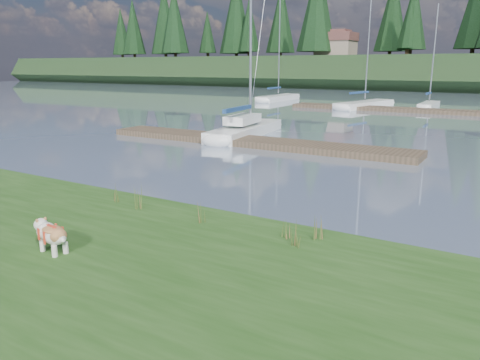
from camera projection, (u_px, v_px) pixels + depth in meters
The scene contains 22 objects.
ground at pixel (421, 112), 38.20m from camera, with size 200.00×200.00×0.00m, color #7A8AA3.
bank at pixel (22, 274), 8.24m from camera, with size 60.00×9.00×0.35m, color #2C511D.
ridge at pixel (476, 73), 73.33m from camera, with size 200.00×20.00×5.00m, color #1C3117.
bulldog at pixel (52, 234), 8.69m from camera, with size 0.97×0.48×0.57m.
sailboat_main at pixel (250, 127), 25.93m from camera, with size 2.59×8.21×11.70m.
dock_near at pixel (250, 141), 22.72m from camera, with size 16.00×2.00×0.30m, color #4C3D2C.
dock_far at pixel (447, 112), 37.16m from camera, with size 26.00×2.20×0.30m, color #4C3D2C.
sailboat_bg_0 at pixel (281, 97), 51.43m from camera, with size 1.77×8.50×12.24m.
sailboat_bg_1 at pixel (369, 104), 42.94m from camera, with size 3.64×9.11×13.23m.
sailboat_bg_2 at pixel (430, 105), 41.57m from camera, with size 1.24×5.78×8.91m.
weed_0 at pixel (138, 197), 11.34m from camera, with size 0.17×0.14×0.68m.
weed_1 at pixel (200, 213), 10.36m from camera, with size 0.17×0.14×0.53m.
weed_2 at pixel (297, 236), 8.96m from camera, with size 0.17×0.14×0.54m.
weed_3 at pixel (114, 194), 11.92m from camera, with size 0.17×0.14×0.49m.
weed_4 at pixel (285, 228), 9.44m from camera, with size 0.17×0.14×0.51m.
weed_5 at pixel (317, 228), 9.35m from camera, with size 0.17×0.14×0.54m.
mud_lip at pixel (179, 214), 11.92m from camera, with size 60.00×0.50×0.14m, color #33281C.
conifer_0 at pixel (174, 19), 93.55m from camera, with size 5.72×5.72×14.15m.
conifer_1 at pixel (249, 25), 89.67m from camera, with size 4.40×4.40×11.30m.
conifer_2 at pixel (317, 6), 79.10m from camera, with size 6.60×6.60×16.05m.
conifer_3 at pixel (413, 14), 75.32m from camera, with size 4.84×4.84×12.25m.
house_0 at pixel (336, 44), 80.74m from camera, with size 6.30×5.30×4.65m.
Camera 1 is at (7.23, -10.52, 3.76)m, focal length 35.00 mm.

